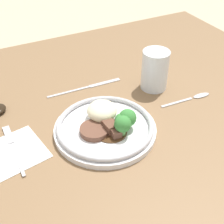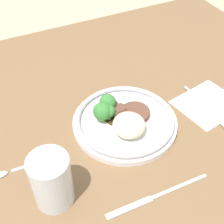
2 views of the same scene
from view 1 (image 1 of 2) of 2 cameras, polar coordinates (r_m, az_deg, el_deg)
The scene contains 8 objects.
ground_plane at distance 0.80m, azimuth 0.13°, elevation -4.63°, with size 8.00×8.00×0.00m, color tan.
dining_table at distance 0.78m, azimuth 0.13°, elevation -3.31°, with size 1.25×1.06×0.05m.
napkin at distance 0.72m, azimuth -18.29°, elevation -7.36°, with size 0.17×0.15×0.00m.
plate at distance 0.73m, azimuth -1.08°, elevation -2.45°, with size 0.24×0.24×0.07m.
juice_glass at distance 0.87m, azimuth 7.81°, elevation 7.26°, with size 0.07×0.07×0.11m.
fork at distance 0.74m, azimuth -17.79°, elevation -5.68°, with size 0.02×0.17×0.00m.
knife at distance 0.89m, azimuth -4.49°, elevation 4.55°, with size 0.22×0.02×0.00m.
spoon at distance 0.88m, azimuth 14.98°, elevation 2.64°, with size 0.15×0.02×0.01m.
Camera 1 is at (-0.27, -0.52, 0.54)m, focal length 50.00 mm.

